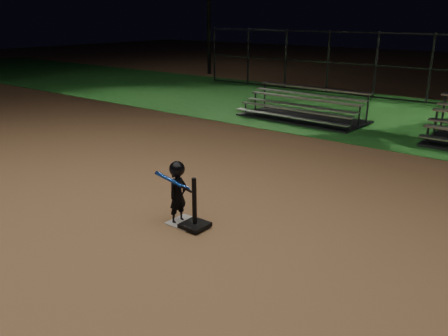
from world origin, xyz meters
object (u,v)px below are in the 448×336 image
at_px(home_plate, 185,222).
at_px(child_batter, 178,190).
at_px(bleacher_left, 302,113).
at_px(batting_tee, 195,218).

relative_size(home_plate, child_batter, 0.45).
height_order(child_batter, bleacher_left, child_batter).
distance_m(home_plate, child_batter, 0.53).
bearing_deg(home_plate, child_batter, -159.60).
distance_m(child_batter, bleacher_left, 8.17).
bearing_deg(home_plate, batting_tee, -8.67).
height_order(home_plate, child_batter, child_batter).
relative_size(batting_tee, child_batter, 0.79).
bearing_deg(bleacher_left, home_plate, -71.69).
xyz_separation_m(child_batter, bleacher_left, (-2.17, 7.87, -0.34)).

